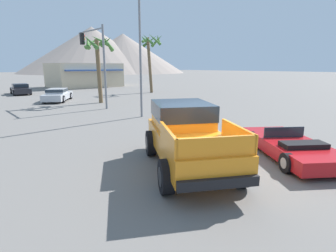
{
  "coord_description": "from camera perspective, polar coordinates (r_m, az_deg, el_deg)",
  "views": [
    {
      "loc": [
        -6.09,
        -5.25,
        3.21
      ],
      "look_at": [
        -0.38,
        1.26,
        1.23
      ],
      "focal_mm": 28.0,
      "sensor_mm": 36.0,
      "label": 1
    }
  ],
  "objects": [
    {
      "name": "ground_plane",
      "position": [
        8.66,
        7.49,
        -8.97
      ],
      "size": [
        320.0,
        320.0,
        0.0
      ],
      "primitive_type": "plane",
      "color": "slate"
    },
    {
      "name": "orange_pickup_truck",
      "position": [
        8.54,
        3.97,
        -1.2
      ],
      "size": [
        4.28,
        5.44,
        2.0
      ],
      "rotation": [
        0.0,
        0.0,
        -0.53
      ],
      "color": "orange",
      "rests_on": "ground_plane"
    },
    {
      "name": "red_convertible_car",
      "position": [
        10.38,
        25.06,
        -4.08
      ],
      "size": [
        4.04,
        4.61,
        1.0
      ],
      "rotation": [
        0.0,
        0.0,
        -0.63
      ],
      "color": "#B21419",
      "rests_on": "ground_plane"
    },
    {
      "name": "parked_car_dark",
      "position": [
        35.33,
        -29.46,
        7.05
      ],
      "size": [
        2.19,
        4.52,
        1.22
      ],
      "rotation": [
        0.0,
        0.0,
        6.19
      ],
      "color": "#232328",
      "rests_on": "ground_plane"
    },
    {
      "name": "parked_car_silver",
      "position": [
        26.86,
        -22.91,
        6.32
      ],
      "size": [
        3.97,
        4.75,
        1.17
      ],
      "rotation": [
        0.0,
        0.0,
        5.69
      ],
      "color": "#B7BABF",
      "rests_on": "ground_plane"
    },
    {
      "name": "traffic_light_main",
      "position": [
        21.96,
        -15.71,
        15.3
      ],
      "size": [
        0.38,
        4.2,
        6.16
      ],
      "rotation": [
        0.0,
        0.0,
        1.57
      ],
      "color": "slate",
      "rests_on": "ground_plane"
    },
    {
      "name": "street_lamp_post",
      "position": [
        16.91,
        -6.14,
        19.16
      ],
      "size": [
        0.9,
        0.24,
        8.56
      ],
      "color": "slate",
      "rests_on": "ground_plane"
    },
    {
      "name": "palm_tree_tall",
      "position": [
        32.85,
        -3.77,
        16.47
      ],
      "size": [
        2.75,
        2.88,
        6.99
      ],
      "color": "brown",
      "rests_on": "ground_plane"
    },
    {
      "name": "palm_tree_short",
      "position": [
        24.18,
        -14.94,
        15.36
      ],
      "size": [
        2.56,
        2.57,
        5.87
      ],
      "color": "brown",
      "rests_on": "ground_plane"
    },
    {
      "name": "storefront_building",
      "position": [
        44.43,
        -17.77,
        10.51
      ],
      "size": [
        9.94,
        8.4,
        3.64
      ],
      "color": "beige",
      "rests_on": "ground_plane"
    },
    {
      "name": "distant_mountain_range",
      "position": [
        128.41,
        -19.34,
        14.99
      ],
      "size": [
        135.77,
        68.93,
        21.06
      ],
      "color": "gray",
      "rests_on": "ground_plane"
    }
  ]
}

